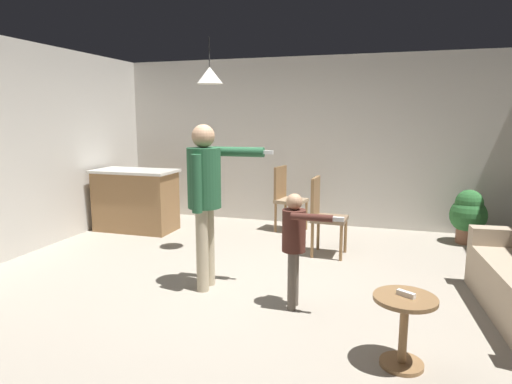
{
  "coord_description": "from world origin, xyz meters",
  "views": [
    {
      "loc": [
        1.3,
        -3.96,
        1.75
      ],
      "look_at": [
        0.02,
        0.25,
        1.0
      ],
      "focal_mm": 30.98,
      "sensor_mm": 36.0,
      "label": 1
    }
  ],
  "objects_px": {
    "person_adult": "(206,189)",
    "dining_chair_near_wall": "(287,196)",
    "kitchen_counter": "(136,200)",
    "side_table_by_couch": "(404,323)",
    "potted_plant_corner": "(468,214)",
    "dining_chair_by_counter": "(324,213)",
    "spare_remote_on_table": "(406,294)",
    "person_child": "(295,238)"
  },
  "relations": [
    {
      "from": "person_child",
      "to": "potted_plant_corner",
      "type": "xyz_separation_m",
      "value": [
        1.87,
        2.8,
        -0.25
      ]
    },
    {
      "from": "person_adult",
      "to": "dining_chair_by_counter",
      "type": "xyz_separation_m",
      "value": [
        0.98,
        1.47,
        -0.5
      ]
    },
    {
      "from": "dining_chair_near_wall",
      "to": "potted_plant_corner",
      "type": "bearing_deg",
      "value": 102.53
    },
    {
      "from": "person_child",
      "to": "potted_plant_corner",
      "type": "distance_m",
      "value": 3.37
    },
    {
      "from": "side_table_by_couch",
      "to": "spare_remote_on_table",
      "type": "relative_size",
      "value": 4.0
    },
    {
      "from": "kitchen_counter",
      "to": "dining_chair_near_wall",
      "type": "relative_size",
      "value": 1.26
    },
    {
      "from": "person_child",
      "to": "spare_remote_on_table",
      "type": "height_order",
      "value": "person_child"
    },
    {
      "from": "dining_chair_by_counter",
      "to": "dining_chair_near_wall",
      "type": "relative_size",
      "value": 1.0
    },
    {
      "from": "kitchen_counter",
      "to": "dining_chair_by_counter",
      "type": "xyz_separation_m",
      "value": [
        2.98,
        -0.4,
        0.07
      ]
    },
    {
      "from": "side_table_by_couch",
      "to": "dining_chair_by_counter",
      "type": "xyz_separation_m",
      "value": [
        -0.92,
        2.42,
        0.22
      ]
    },
    {
      "from": "person_adult",
      "to": "spare_remote_on_table",
      "type": "bearing_deg",
      "value": 61.49
    },
    {
      "from": "potted_plant_corner",
      "to": "side_table_by_couch",
      "type": "bearing_deg",
      "value": -104.74
    },
    {
      "from": "kitchen_counter",
      "to": "person_child",
      "type": "bearing_deg",
      "value": -35.15
    },
    {
      "from": "dining_chair_near_wall",
      "to": "spare_remote_on_table",
      "type": "bearing_deg",
      "value": 36.94
    },
    {
      "from": "kitchen_counter",
      "to": "person_child",
      "type": "xyz_separation_m",
      "value": [
        2.96,
        -2.08,
        0.19
      ]
    },
    {
      "from": "dining_chair_by_counter",
      "to": "dining_chair_near_wall",
      "type": "bearing_deg",
      "value": -142.8
    },
    {
      "from": "person_adult",
      "to": "person_child",
      "type": "distance_m",
      "value": 1.06
    },
    {
      "from": "kitchen_counter",
      "to": "potted_plant_corner",
      "type": "relative_size",
      "value": 1.66
    },
    {
      "from": "person_adult",
      "to": "potted_plant_corner",
      "type": "bearing_deg",
      "value": 130.2
    },
    {
      "from": "dining_chair_by_counter",
      "to": "dining_chair_near_wall",
      "type": "distance_m",
      "value": 1.29
    },
    {
      "from": "potted_plant_corner",
      "to": "person_child",
      "type": "bearing_deg",
      "value": -123.75
    },
    {
      "from": "spare_remote_on_table",
      "to": "dining_chair_near_wall",
      "type": "bearing_deg",
      "value": 115.4
    },
    {
      "from": "person_adult",
      "to": "potted_plant_corner",
      "type": "distance_m",
      "value": 3.88
    },
    {
      "from": "person_child",
      "to": "dining_chair_by_counter",
      "type": "distance_m",
      "value": 1.69
    },
    {
      "from": "person_child",
      "to": "dining_chair_by_counter",
      "type": "xyz_separation_m",
      "value": [
        0.02,
        1.69,
        -0.12
      ]
    },
    {
      "from": "person_adult",
      "to": "potted_plant_corner",
      "type": "relative_size",
      "value": 2.21
    },
    {
      "from": "spare_remote_on_table",
      "to": "potted_plant_corner",
      "type": "bearing_deg",
      "value": 75.28
    },
    {
      "from": "dining_chair_by_counter",
      "to": "spare_remote_on_table",
      "type": "height_order",
      "value": "dining_chair_by_counter"
    },
    {
      "from": "kitchen_counter",
      "to": "person_adult",
      "type": "bearing_deg",
      "value": -43.11
    },
    {
      "from": "person_child",
      "to": "spare_remote_on_table",
      "type": "bearing_deg",
      "value": 52.84
    },
    {
      "from": "spare_remote_on_table",
      "to": "dining_chair_by_counter",
      "type": "bearing_deg",
      "value": 110.91
    },
    {
      "from": "kitchen_counter",
      "to": "side_table_by_couch",
      "type": "relative_size",
      "value": 2.42
    },
    {
      "from": "person_child",
      "to": "dining_chair_near_wall",
      "type": "xyz_separation_m",
      "value": [
        -0.71,
        2.75,
        -0.12
      ]
    },
    {
      "from": "dining_chair_by_counter",
      "to": "spare_remote_on_table",
      "type": "xyz_separation_m",
      "value": [
        0.92,
        -2.42,
        -0.01
      ]
    },
    {
      "from": "person_adult",
      "to": "dining_chair_near_wall",
      "type": "distance_m",
      "value": 2.6
    },
    {
      "from": "kitchen_counter",
      "to": "person_adult",
      "type": "distance_m",
      "value": 2.79
    },
    {
      "from": "dining_chair_near_wall",
      "to": "spare_remote_on_table",
      "type": "height_order",
      "value": "dining_chair_near_wall"
    },
    {
      "from": "dining_chair_by_counter",
      "to": "person_adult",
      "type": "bearing_deg",
      "value": -30.91
    },
    {
      "from": "dining_chair_near_wall",
      "to": "side_table_by_couch",
      "type": "bearing_deg",
      "value": 36.88
    },
    {
      "from": "person_adult",
      "to": "dining_chair_near_wall",
      "type": "relative_size",
      "value": 1.68
    },
    {
      "from": "potted_plant_corner",
      "to": "spare_remote_on_table",
      "type": "relative_size",
      "value": 5.84
    },
    {
      "from": "dining_chair_by_counter",
      "to": "kitchen_counter",
      "type": "bearing_deg",
      "value": -94.79
    }
  ]
}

